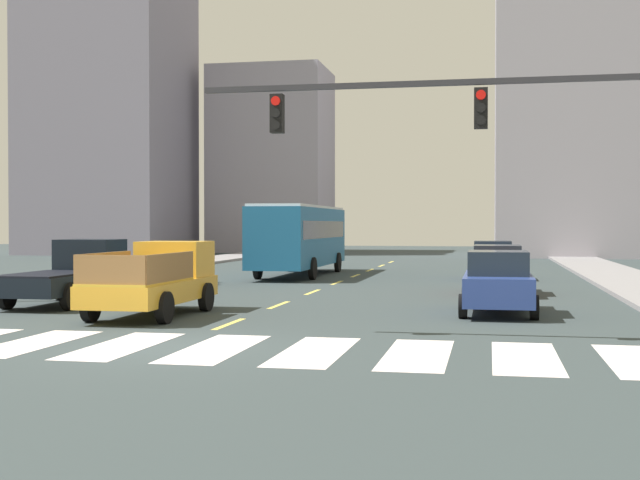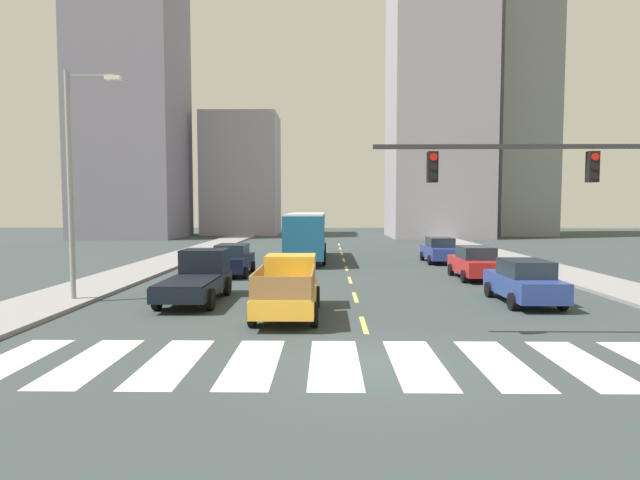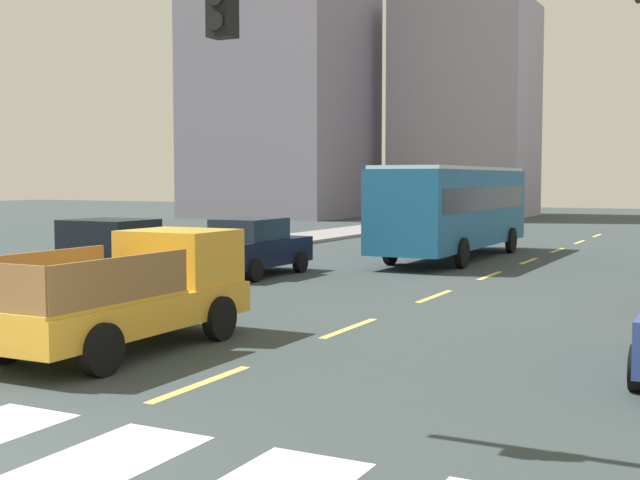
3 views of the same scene
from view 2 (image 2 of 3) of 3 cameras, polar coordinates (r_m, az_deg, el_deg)
name	(u,v)px [view 2 (image 2 of 3)]	position (r m, az deg, el deg)	size (l,w,h in m)	color
ground_plane	(376,363)	(12.73, 6.21, -13.48)	(160.00, 160.00, 0.00)	#323C3E
sidewalk_right	(551,270)	(33.08, 24.35, -3.02)	(3.31, 110.00, 0.15)	gray
sidewalk_left	(145,269)	(32.22, -18.90, -3.06)	(3.31, 110.00, 0.15)	gray
crosswalk_stripe_0	(11,361)	(14.84, -31.23, -11.49)	(1.20, 3.98, 0.01)	silver
crosswalk_stripe_1	(91,362)	(13.92, -24.17, -12.27)	(1.20, 3.98, 0.01)	silver
crosswalk_stripe_2	(172,362)	(13.22, -16.19, -12.93)	(1.20, 3.98, 0.01)	silver
crosswalk_stripe_3	(253,362)	(12.80, -7.47, -13.37)	(1.20, 3.98, 0.01)	silver
crosswalk_stripe_4	(335,363)	(12.68, 1.64, -13.52)	(1.20, 3.98, 0.01)	silver
crosswalk_stripe_5	(417,363)	(12.86, 10.72, -13.33)	(1.20, 3.98, 0.01)	silver
crosswalk_stripe_6	(499,363)	(13.33, 19.32, -12.86)	(1.20, 3.98, 0.01)	silver
crosswalk_stripe_7	(582,364)	(14.07, 27.14, -12.18)	(1.20, 3.98, 0.01)	silver
lane_dash_0	(364,325)	(16.58, 4.90, -9.40)	(0.16, 2.40, 0.01)	#E1CB52
lane_dash_1	(355,297)	(21.47, 3.95, -6.38)	(0.16, 2.40, 0.01)	#E1CB52
lane_dash_2	(350,280)	(26.40, 3.36, -4.48)	(0.16, 2.40, 0.01)	#E1CB52
lane_dash_3	(346,268)	(31.36, 2.95, -3.18)	(0.16, 2.40, 0.01)	#E1CB52
lane_dash_4	(344,260)	(36.32, 2.66, -2.24)	(0.16, 2.40, 0.01)	#E1CB52
lane_dash_5	(342,254)	(41.30, 2.44, -1.52)	(0.16, 2.40, 0.01)	#E1CB52
lane_dash_6	(340,249)	(46.28, 2.26, -0.96)	(0.16, 2.40, 0.01)	#E1CB52
lane_dash_7	(339,244)	(51.26, 2.12, -0.50)	(0.16, 2.40, 0.01)	#E1CB52
pickup_stakebed	(288,287)	(18.09, -3.56, -5.27)	(2.18, 5.20, 1.96)	gold
pickup_dark	(198,277)	(21.24, -13.46, -4.07)	(2.18, 5.20, 1.96)	black
city_bus	(307,233)	(35.77, -1.51, 0.81)	(2.72, 10.80, 3.32)	#1B5C8B
sedan_near_left	(475,263)	(27.81, 16.88, -2.44)	(2.02, 4.40, 1.72)	red
sedan_near_right	(233,260)	(28.51, -9.71, -2.18)	(2.02, 4.40, 1.72)	black
sedan_mid	(439,250)	(35.37, 13.17, -1.10)	(2.02, 4.40, 1.72)	navy
sedan_far	(524,282)	(21.43, 21.79, -4.33)	(2.02, 4.40, 1.72)	navy
traffic_signal_gantry	(639,188)	(16.50, 31.98, 4.94)	(10.98, 0.27, 6.00)	#2D2D33
streetlight_left	(74,176)	(22.20, -25.76, 6.47)	(2.20, 0.28, 9.00)	gray
tower_tall_centre	(438,43)	(68.97, 13.04, 20.57)	(11.61, 11.82, 47.77)	#9A94A0
block_mid_left	(242,175)	(71.21, -8.72, 7.18)	(9.99, 8.16, 16.25)	#948FA0
block_mid_right	(131,105)	(68.28, -20.31, 13.92)	(11.84, 11.25, 32.28)	gray
block_low_left	(519,117)	(75.25, 21.34, 12.63)	(7.49, 9.54, 31.52)	gray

